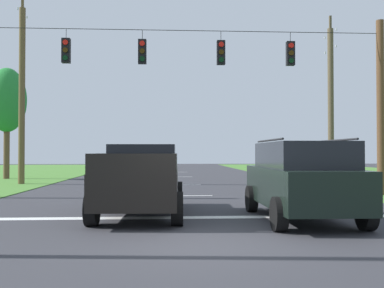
# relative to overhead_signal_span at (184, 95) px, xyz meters

# --- Properties ---
(ground_plane) EXTENTS (120.00, 120.00, 0.00)m
(ground_plane) POSITION_rel_overhead_signal_span_xyz_m (-0.08, -9.04, -3.96)
(ground_plane) COLOR #333338
(stop_bar_stripe) EXTENTS (12.93, 0.45, 0.01)m
(stop_bar_stripe) POSITION_rel_overhead_signal_span_xyz_m (-0.08, -5.60, -3.96)
(stop_bar_stripe) COLOR white
(stop_bar_stripe) RESTS_ON ground
(lane_dash_0) EXTENTS (2.50, 0.15, 0.01)m
(lane_dash_0) POSITION_rel_overhead_signal_span_xyz_m (-0.08, 0.40, -3.96)
(lane_dash_0) COLOR white
(lane_dash_0) RESTS_ON ground
(lane_dash_1) EXTENTS (2.50, 0.15, 0.01)m
(lane_dash_1) POSITION_rel_overhead_signal_span_xyz_m (-0.08, 6.50, -3.96)
(lane_dash_1) COLOR white
(lane_dash_1) RESTS_ON ground
(lane_dash_2) EXTENTS (2.50, 0.15, 0.01)m
(lane_dash_2) POSITION_rel_overhead_signal_span_xyz_m (-0.08, 14.28, -3.96)
(lane_dash_2) COLOR white
(lane_dash_2) RESTS_ON ground
(lane_dash_3) EXTENTS (2.50, 0.15, 0.01)m
(lane_dash_3) POSITION_rel_overhead_signal_span_xyz_m (-0.08, 21.97, -3.96)
(lane_dash_3) COLOR white
(lane_dash_3) RESTS_ON ground
(overhead_signal_span) EXTENTS (16.07, 0.31, 7.06)m
(overhead_signal_span) POSITION_rel_overhead_signal_span_xyz_m (0.00, 0.00, 0.00)
(overhead_signal_span) COLOR brown
(overhead_signal_span) RESTS_ON ground
(pickup_truck) EXTENTS (2.41, 5.46, 1.95)m
(pickup_truck) POSITION_rel_overhead_signal_span_xyz_m (-1.36, -4.94, -3.00)
(pickup_truck) COLOR black
(pickup_truck) RESTS_ON ground
(suv_black) EXTENTS (2.23, 4.81, 2.05)m
(suv_black) POSITION_rel_overhead_signal_span_xyz_m (2.77, -6.22, -2.90)
(suv_black) COLOR black
(suv_black) RESTS_ON ground
(distant_car_crossing_white) EXTENTS (2.26, 4.42, 1.52)m
(distant_car_crossing_white) POSITION_rel_overhead_signal_span_xyz_m (8.85, 9.87, -3.17)
(distant_car_crossing_white) COLOR silver
(distant_car_crossing_white) RESTS_ON ground
(distant_car_oncoming) EXTENTS (2.29, 4.43, 1.52)m
(distant_car_oncoming) POSITION_rel_overhead_signal_span_xyz_m (6.04, 5.39, -3.17)
(distant_car_oncoming) COLOR slate
(distant_car_oncoming) RESTS_ON ground
(utility_pole_mid_right) EXTENTS (0.33, 1.88, 9.40)m
(utility_pole_mid_right) POSITION_rel_overhead_signal_span_xyz_m (8.50, 7.01, 0.61)
(utility_pole_mid_right) COLOR brown
(utility_pole_mid_right) RESTS_ON ground
(utility_pole_near_left) EXTENTS (0.34, 1.60, 10.18)m
(utility_pole_near_left) POSITION_rel_overhead_signal_span_xyz_m (-8.53, 7.31, 0.97)
(utility_pole_near_left) COLOR brown
(utility_pole_near_left) RESTS_ON ground
(tree_roadside_right) EXTENTS (2.46, 2.46, 7.24)m
(tree_roadside_right) POSITION_rel_overhead_signal_span_xyz_m (-11.03, 12.20, 1.11)
(tree_roadside_right) COLOR brown
(tree_roadside_right) RESTS_ON ground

